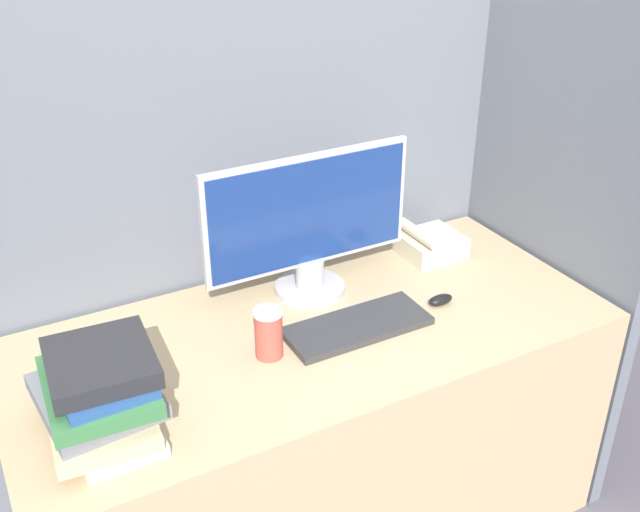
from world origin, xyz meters
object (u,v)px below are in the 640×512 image
at_px(keyboard, 357,326).
at_px(coffee_cup, 269,333).
at_px(book_stack, 101,394).
at_px(desk_telephone, 429,244).
at_px(monitor, 309,228).
at_px(mouse, 441,300).

bearing_deg(keyboard, coffee_cup, 178.62).
bearing_deg(coffee_cup, keyboard, -1.38).
height_order(keyboard, book_stack, book_stack).
xyz_separation_m(book_stack, desk_telephone, (1.10, 0.32, -0.06)).
height_order(keyboard, coffee_cup, coffee_cup).
distance_m(monitor, mouse, 0.42).
height_order(monitor, keyboard, monitor).
distance_m(mouse, desk_telephone, 0.29).
height_order(keyboard, mouse, mouse).
height_order(coffee_cup, desk_telephone, coffee_cup).
bearing_deg(keyboard, mouse, -1.04).
relative_size(coffee_cup, desk_telephone, 0.73).
xyz_separation_m(monitor, book_stack, (-0.67, -0.30, -0.11)).
bearing_deg(coffee_cup, desk_telephone, 20.14).
distance_m(keyboard, desk_telephone, 0.48).
height_order(monitor, coffee_cup, monitor).
bearing_deg(monitor, coffee_cup, -135.65).
distance_m(monitor, keyboard, 0.30).
bearing_deg(desk_telephone, keyboard, -148.77).
xyz_separation_m(monitor, coffee_cup, (-0.24, -0.23, -0.14)).
distance_m(mouse, coffee_cup, 0.53).
xyz_separation_m(mouse, desk_telephone, (0.14, 0.26, 0.02)).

